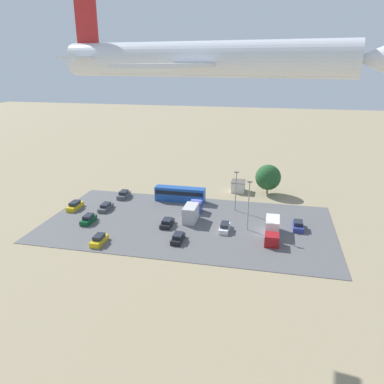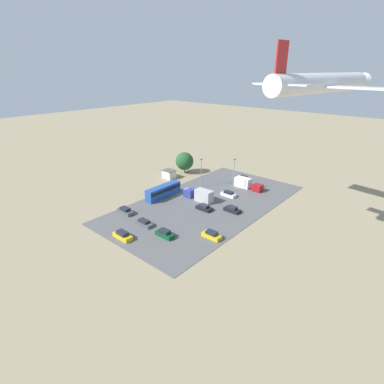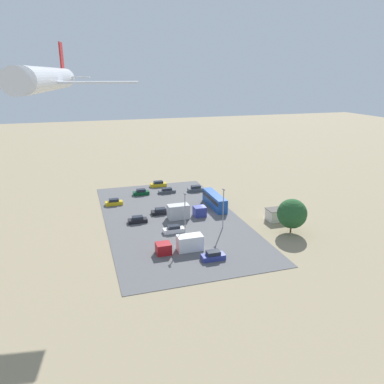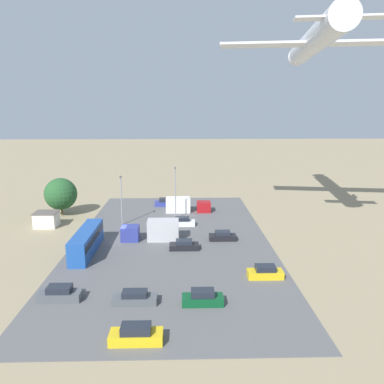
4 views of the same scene
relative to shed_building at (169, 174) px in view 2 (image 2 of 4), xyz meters
name	(u,v)px [view 2 (image 2 of 4)]	position (x,y,z in m)	size (l,w,h in m)	color
ground_plane	(184,195)	(7.92, 13.94, -1.35)	(400.00, 400.00, 0.00)	gray
parking_lot_surface	(207,203)	(7.92, 22.38, -1.31)	(57.38, 30.33, 0.08)	#565659
shed_building	(169,174)	(0.00, 0.00, 0.00)	(3.45, 4.00, 2.69)	silver
bus	(163,191)	(12.52, 10.20, 0.53)	(11.68, 2.44, 3.35)	#1E4C9E
parked_car_0	(165,234)	(27.69, 26.17, -0.59)	(1.72, 4.41, 1.65)	#0C4723
parked_car_1	(144,223)	(27.27, 18.91, -0.69)	(1.75, 4.74, 1.41)	#4C5156
parked_car_2	(232,209)	(7.85, 30.41, -0.66)	(1.83, 4.26, 1.47)	black
parked_car_3	(125,211)	(26.36, 10.66, -0.59)	(1.87, 4.58, 1.64)	#4C5156
parked_car_4	(228,194)	(0.17, 24.03, -0.63)	(1.75, 4.47, 1.54)	silver
parked_car_5	(204,208)	(11.65, 24.28, -0.68)	(1.95, 4.33, 1.42)	black
parked_car_6	(212,235)	(21.47, 34.23, -0.61)	(1.76, 4.35, 1.60)	gold
parked_car_7	(243,179)	(-13.72, 20.31, -0.58)	(1.95, 4.25, 1.66)	navy
parked_car_8	(123,235)	(34.15, 19.88, -0.58)	(1.85, 4.78, 1.66)	gold
parked_truck_0	(247,184)	(-8.80, 24.65, 0.08)	(2.50, 8.93, 2.95)	maroon
parked_truck_1	(200,195)	(7.57, 19.52, 0.24)	(2.54, 9.02, 3.30)	navy
tree_near_shed	(185,161)	(-7.23, 0.46, 2.93)	(6.21, 6.21, 7.39)	brown
light_pole_lot_centre	(234,174)	(-4.11, 22.77, 4.10)	(0.90, 0.28, 9.86)	gray
light_pole_lot_edge	(201,172)	(-0.69, 13.24, 3.57)	(0.90, 0.28, 8.82)	gray
airplane	(325,83)	(-0.45, 45.79, 29.84)	(37.38, 30.88, 8.99)	silver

